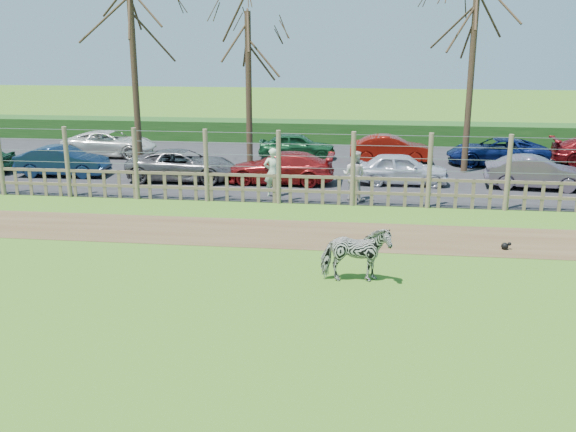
# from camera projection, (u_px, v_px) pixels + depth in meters

# --- Properties ---
(ground) EXTENTS (120.00, 120.00, 0.00)m
(ground) POSITION_uv_depth(u_px,v_px,m) (230.00, 292.00, 14.30)
(ground) COLOR olive
(ground) RESTS_ON ground
(dirt_strip) EXTENTS (34.00, 2.80, 0.01)m
(dirt_strip) POSITION_uv_depth(u_px,v_px,m) (262.00, 233.00, 18.60)
(dirt_strip) COLOR brown
(dirt_strip) RESTS_ON ground
(asphalt) EXTENTS (44.00, 13.00, 0.04)m
(asphalt) POSITION_uv_depth(u_px,v_px,m) (299.00, 166.00, 28.15)
(asphalt) COLOR #232326
(asphalt) RESTS_ON ground
(hedge) EXTENTS (46.00, 2.00, 1.10)m
(hedge) POSITION_uv_depth(u_px,v_px,m) (313.00, 132.00, 34.70)
(hedge) COLOR #1E4716
(hedge) RESTS_ON ground
(fence) EXTENTS (30.16, 0.16, 2.50)m
(fence) POSITION_uv_depth(u_px,v_px,m) (279.00, 180.00, 21.73)
(fence) COLOR brown
(fence) RESTS_ON ground
(tree_left) EXTENTS (4.80, 4.80, 7.88)m
(tree_left) POSITION_uv_depth(u_px,v_px,m) (132.00, 34.00, 25.50)
(tree_left) COLOR #3D2B1E
(tree_left) RESTS_ON ground
(tree_mid) EXTENTS (4.80, 4.80, 6.83)m
(tree_mid) POSITION_uv_depth(u_px,v_px,m) (248.00, 53.00, 26.13)
(tree_mid) COLOR #3D2B1E
(tree_mid) RESTS_ON ground
(tree_right) EXTENTS (4.80, 4.80, 7.35)m
(tree_right) POSITION_uv_depth(u_px,v_px,m) (473.00, 43.00, 25.44)
(tree_right) COLOR #3D2B1E
(tree_right) RESTS_ON ground
(zebra) EXTENTS (1.65, 0.90, 1.34)m
(zebra) POSITION_uv_depth(u_px,v_px,m) (356.00, 254.00, 14.72)
(zebra) COLOR gray
(zebra) RESTS_ON ground
(visitor_a) EXTENTS (0.71, 0.56, 1.72)m
(visitor_a) POSITION_uv_depth(u_px,v_px,m) (273.00, 172.00, 22.52)
(visitor_a) COLOR beige
(visitor_a) RESTS_ON asphalt
(visitor_b) EXTENTS (1.00, 0.89, 1.72)m
(visitor_b) POSITION_uv_depth(u_px,v_px,m) (354.00, 175.00, 22.01)
(visitor_b) COLOR beige
(visitor_b) RESTS_ON asphalt
(crow) EXTENTS (0.26, 0.19, 0.21)m
(crow) POSITION_uv_depth(u_px,v_px,m) (505.00, 246.00, 17.11)
(crow) COLOR black
(crow) RESTS_ON ground
(car_1) EXTENTS (3.69, 1.42, 1.20)m
(car_1) POSITION_uv_depth(u_px,v_px,m) (63.00, 161.00, 25.94)
(car_1) COLOR #0F233F
(car_1) RESTS_ON asphalt
(car_2) EXTENTS (4.38, 2.14, 1.20)m
(car_2) POSITION_uv_depth(u_px,v_px,m) (183.00, 165.00, 25.15)
(car_2) COLOR #605A5D
(car_2) RESTS_ON asphalt
(car_3) EXTENTS (4.16, 1.73, 1.20)m
(car_3) POSITION_uv_depth(u_px,v_px,m) (280.00, 168.00, 24.65)
(car_3) COLOR maroon
(car_3) RESTS_ON asphalt
(car_4) EXTENTS (3.55, 1.48, 1.20)m
(car_4) POSITION_uv_depth(u_px,v_px,m) (402.00, 169.00, 24.47)
(car_4) COLOR silver
(car_4) RESTS_ON asphalt
(car_5) EXTENTS (3.74, 1.60, 1.20)m
(car_5) POSITION_uv_depth(u_px,v_px,m) (536.00, 173.00, 23.74)
(car_5) COLOR #625363
(car_5) RESTS_ON asphalt
(car_8) EXTENTS (4.39, 2.16, 1.20)m
(car_8) POSITION_uv_depth(u_px,v_px,m) (110.00, 144.00, 30.24)
(car_8) COLOR silver
(car_8) RESTS_ON asphalt
(car_10) EXTENTS (3.63, 1.72, 1.20)m
(car_10) POSITION_uv_depth(u_px,v_px,m) (297.00, 146.00, 29.64)
(car_10) COLOR #1B532B
(car_10) RESTS_ON asphalt
(car_11) EXTENTS (3.68, 1.37, 1.20)m
(car_11) POSITION_uv_depth(u_px,v_px,m) (391.00, 149.00, 28.81)
(car_11) COLOR maroon
(car_11) RESTS_ON asphalt
(car_12) EXTENTS (4.36, 2.08, 1.20)m
(car_12) POSITION_uv_depth(u_px,v_px,m) (497.00, 152.00, 28.08)
(car_12) COLOR #0D1A50
(car_12) RESTS_ON asphalt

